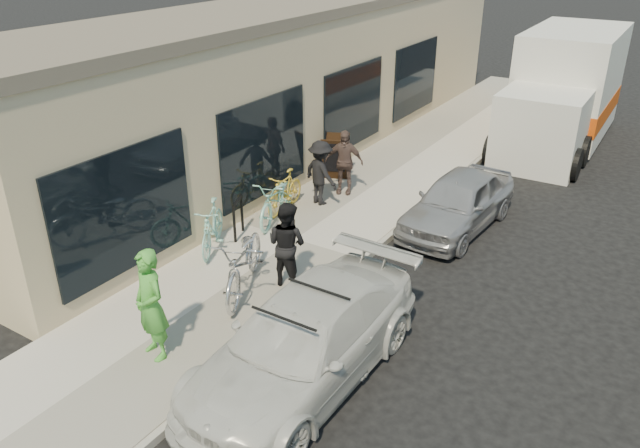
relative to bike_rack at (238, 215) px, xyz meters
The scene contains 17 objects.
ground 4.00m from the bike_rack, 38.98° to the right, with size 120.00×120.00×0.00m, color black.
sidewalk 1.32m from the bike_rack, 25.90° to the left, with size 3.00×34.00×0.15m, color #B9B2A7.
curb 2.73m from the bike_rack, 11.20° to the left, with size 0.12×34.00×0.13m, color #A29E94.
storefront 6.10m from the bike_rack, 111.53° to the left, with size 3.60×20.00×4.22m.
bike_rack is the anchor object (origin of this frame).
sandwich_board 3.92m from the bike_rack, 90.35° to the left, with size 0.89×0.89×1.10m.
sedan_white 4.58m from the bike_rack, 38.89° to the right, with size 1.93×4.57×1.36m.
sedan_silver 4.75m from the bike_rack, 41.02° to the left, with size 1.46×3.64×1.24m, color #A2A2A7.
moving_truck 11.32m from the bike_rack, 69.52° to the left, with size 2.64×6.70×3.26m.
tandem_bike 2.16m from the bike_rack, 47.65° to the right, with size 0.77×2.22×1.17m, color silver.
woman_rider 4.07m from the bike_rack, 68.93° to the right, with size 0.65×0.43×1.78m, color green.
man_standing 2.20m from the bike_rack, 27.02° to the right, with size 0.78×0.61×1.60m, color black.
cruiser_bike_a 0.72m from the bike_rack, 96.00° to the right, with size 0.47×1.66×1.00m, color #92D9C6.
cruiser_bike_b 1.10m from the bike_rack, 79.30° to the left, with size 0.67×1.91×1.00m, color #92D9C6.
cruiser_bike_c 1.60m from the bike_rack, 87.85° to the left, with size 0.43×1.53×0.92m, color gold.
bystander_a 2.43m from the bike_rack, 77.41° to the left, with size 0.98×0.56×1.52m, color black.
bystander_b 3.28m from the bike_rack, 78.42° to the left, with size 0.92×0.38×1.57m, color brown.
Camera 1 is at (4.61, -6.46, 6.11)m, focal length 35.00 mm.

